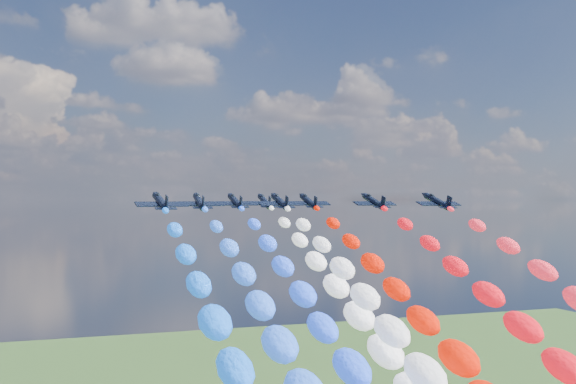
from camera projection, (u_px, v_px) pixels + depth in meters
name	position (u px, v px, depth m)	size (l,w,h in m)	color
jet_0	(161.00, 202.00, 130.07)	(9.46, 12.68, 2.79)	black
jet_1	(199.00, 202.00, 144.32)	(9.46, 12.68, 2.79)	black
jet_2	(235.00, 201.00, 157.05)	(9.46, 12.68, 2.79)	black
jet_3	(280.00, 201.00, 153.69)	(9.46, 12.68, 2.79)	black
jet_4	(265.00, 201.00, 167.61)	(9.46, 12.68, 2.79)	black
jet_5	(309.00, 201.00, 163.10)	(9.46, 12.68, 2.79)	black
jet_6	(374.00, 201.00, 157.09)	(9.46, 12.68, 2.79)	black
jet_7	(437.00, 201.00, 150.15)	(9.46, 12.68, 2.79)	black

